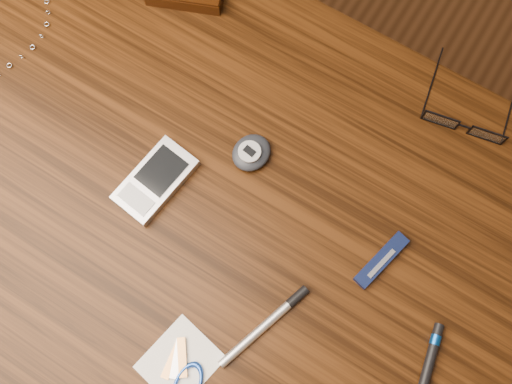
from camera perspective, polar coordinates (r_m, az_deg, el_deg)
ground at (r=1.51m, az=-2.65°, el=-8.54°), size 3.80×3.80×0.00m
desk at (r=0.87m, az=-4.53°, el=-2.43°), size 1.00×0.70×0.75m
eyeglasses at (r=0.85m, az=20.13°, el=6.46°), size 0.14×0.14×0.03m
pda_phone at (r=0.78m, az=-10.03°, el=1.16°), size 0.07×0.12×0.02m
pedometer at (r=0.78m, az=-0.48°, el=3.97°), size 0.06×0.06×0.02m
notepad_keys at (r=0.74m, az=-7.25°, el=-17.64°), size 0.10×0.10×0.01m
pocket_knife at (r=0.76m, az=12.41°, el=-6.67°), size 0.04×0.09×0.01m
silver_pen at (r=0.74m, az=1.51°, el=-12.69°), size 0.05×0.14×0.01m
black_blue_pen at (r=0.77m, az=17.06°, el=-15.56°), size 0.03×0.09×0.01m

